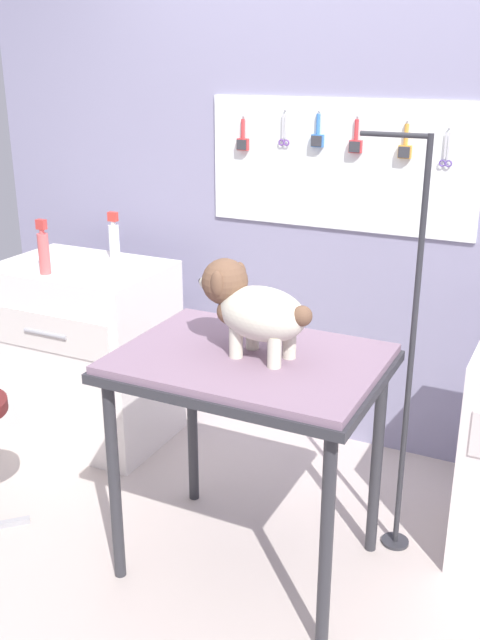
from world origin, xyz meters
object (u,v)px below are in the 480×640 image
object	(u,v)px
grooming_table	(249,379)
counter_left	(88,352)
dog	(251,307)
spray_bottle_short	(114,239)
grooming_arm	(407,372)

from	to	relation	value
grooming_table	counter_left	bearing A→B (deg)	154.03
grooming_table	dog	size ratio (longest dim) A/B	2.05
grooming_table	counter_left	distance (m)	1.35
counter_left	spray_bottle_short	distance (m)	0.59
counter_left	grooming_table	bearing A→B (deg)	-25.97
dog	spray_bottle_short	world-z (taller)	dog
grooming_arm	spray_bottle_short	bearing A→B (deg)	166.37
grooming_table	spray_bottle_short	size ratio (longest dim) A/B	4.01
grooming_table	dog	world-z (taller)	dog
spray_bottle_short	dog	bearing A→B (deg)	-33.94
counter_left	spray_bottle_short	bearing A→B (deg)	65.73
grooming_arm	grooming_table	bearing A→B (deg)	-142.54
grooming_arm	spray_bottle_short	size ratio (longest dim) A/B	6.98
grooming_arm	dog	xyz separation A→B (m)	(-0.47, -0.36, 0.30)
spray_bottle_short	grooming_arm	bearing A→B (deg)	-13.63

